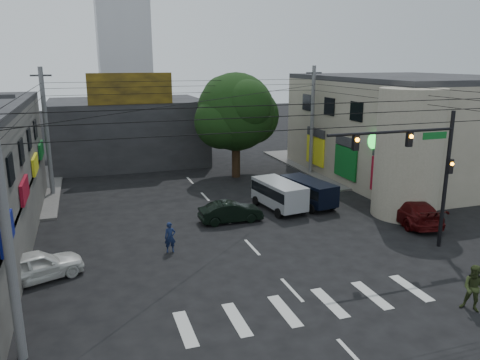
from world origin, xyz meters
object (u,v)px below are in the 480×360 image
traffic_gantry (421,160)px  street_tree (236,112)px  utility_pole_far_right (312,121)px  silver_minivan (279,196)px  dark_sedan (231,212)px  maroon_sedan (410,210)px  navy_van (308,193)px  utility_pole_far_left (47,133)px  utility_pole_near_left (6,228)px  white_compact (36,266)px  traffic_officer (170,237)px  pedestrian_olive (475,289)px

traffic_gantry → street_tree: bearing=102.0°
utility_pole_far_right → silver_minivan: size_ratio=2.00×
utility_pole_far_right → dark_sedan: (-10.36, -9.78, -3.96)m
maroon_sedan → navy_van: size_ratio=1.17×
utility_pole_far_left → navy_van: size_ratio=1.97×
utility_pole_near_left → utility_pole_far_right: size_ratio=1.00×
white_compact → traffic_gantry: bearing=-118.4°
street_tree → navy_van: (2.13, -9.29, -4.59)m
white_compact → silver_minivan: size_ratio=0.96×
utility_pole_far_right → navy_van: utility_pole_far_right is taller
street_tree → navy_van: size_ratio=1.87×
dark_sedan → navy_van: bearing=-75.7°
traffic_officer → utility_pole_far_right: bearing=43.8°
street_tree → silver_minivan: street_tree is taller
dark_sedan → silver_minivan: (3.75, 1.30, 0.31)m
utility_pole_far_left → traffic_officer: utility_pole_far_left is taller
utility_pole_near_left → traffic_officer: (6.29, 7.30, -3.80)m
traffic_gantry → utility_pole_near_left: (-18.32, -3.50, -0.23)m
street_tree → dark_sedan: (-3.86, -10.78, -4.84)m
navy_van → traffic_gantry: bearing=-179.1°
street_tree → utility_pole_far_left: 14.56m
silver_minivan → navy_van: size_ratio=0.99×
utility_pole_near_left → dark_sedan: size_ratio=2.37×
utility_pole_near_left → silver_minivan: (14.38, 12.02, -3.66)m
street_tree → white_compact: size_ratio=1.97×
utility_pole_far_left → maroon_sedan: size_ratio=1.69×
white_compact → dark_sedan: bearing=-86.6°
silver_minivan → pedestrian_olive: bearing=-179.1°
dark_sedan → traffic_officer: (-4.35, -3.42, 0.16)m
utility_pole_near_left → dark_sedan: bearing=45.2°
utility_pole_far_left → maroon_sedan: 25.17m
traffic_gantry → white_compact: (-18.32, 2.49, -4.13)m
dark_sedan → maroon_sedan: maroon_sedan is taller
traffic_officer → dark_sedan: bearing=40.1°
utility_pole_near_left → silver_minivan: size_ratio=2.00×
traffic_officer → traffic_gantry: bearing=-15.7°
maroon_sedan → silver_minivan: 8.20m
utility_pole_near_left → dark_sedan: (10.64, 10.72, -3.96)m
traffic_gantry → traffic_officer: (-12.03, 3.80, -4.03)m
utility_pole_far_left → silver_minivan: (14.38, -8.48, -3.66)m
white_compact → maroon_sedan: bearing=-107.4°
traffic_gantry → dark_sedan: 11.35m
utility_pole_far_right → silver_minivan: 11.36m
traffic_gantry → dark_sedan: (-7.69, 7.22, -4.19)m
traffic_officer → pedestrian_olive: 14.07m
navy_van → utility_pole_near_left: bearing=116.1°
utility_pole_near_left → navy_van: (16.63, 12.21, -3.71)m
utility_pole_far_right → maroon_sedan: bearing=-90.0°
dark_sedan → pedestrian_olive: (5.92, -13.04, 0.31)m
dark_sedan → utility_pole_far_right: bearing=-46.4°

